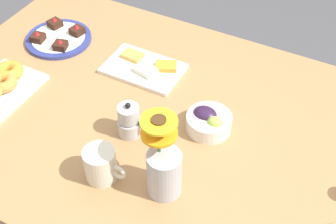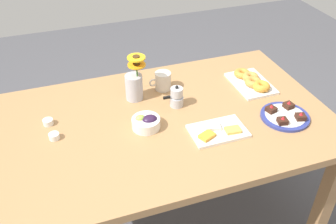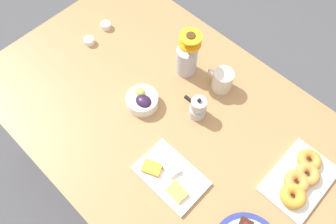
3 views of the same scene
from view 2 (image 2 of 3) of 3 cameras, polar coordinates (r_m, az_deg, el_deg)
name	(u,v)px [view 2 (image 2 of 3)]	position (r m, az deg, el deg)	size (l,w,h in m)	color
ground_plane	(168,216)	(2.35, 0.00, -15.52)	(6.00, 6.00, 0.00)	#4C4C51
dining_table	(168,132)	(1.88, 0.00, -3.08)	(1.60, 1.00, 0.74)	#A87A4C
coffee_mug	(163,81)	(2.02, -0.81, 4.78)	(0.12, 0.09, 0.10)	beige
grape_bowl	(146,122)	(1.76, -3.33, -1.57)	(0.13, 0.13, 0.07)	white
cheese_platter	(218,131)	(1.75, 7.59, -2.89)	(0.26, 0.17, 0.03)	white
croissant_platter	(252,81)	(2.12, 12.62, 4.60)	(0.19, 0.28, 0.05)	white
jam_cup_honey	(48,122)	(1.87, -17.82, -1.43)	(0.05, 0.05, 0.03)	white
jam_cup_berry	(54,136)	(1.78, -16.97, -3.52)	(0.05, 0.05, 0.03)	white
dessert_plate	(285,116)	(1.91, 17.40, -0.56)	(0.24, 0.24, 0.05)	navy
flower_vase	(134,84)	(1.93, -5.15, 4.25)	(0.11, 0.10, 0.25)	#B2B2BC
moka_pot	(177,97)	(1.89, 1.31, 2.25)	(0.11, 0.07, 0.12)	#B7B7BC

